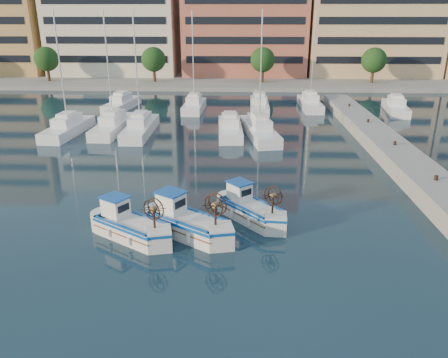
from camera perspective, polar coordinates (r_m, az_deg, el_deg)
ground at (r=23.09m, az=0.44°, el=-7.73°), size 300.00×300.00×0.00m
quay at (r=32.58m, az=24.46°, el=0.13°), size 3.00×60.00×1.20m
waterfront at (r=85.80m, az=8.61°, el=20.43°), size 180.00×40.00×25.60m
yacht_marina at (r=48.67m, az=-1.37°, el=8.18°), size 38.64×23.43×11.50m
fishing_boat_a at (r=23.38m, az=-12.21°, el=-5.85°), size 4.32×3.63×2.64m
fishing_boat_b at (r=23.20m, az=-4.92°, el=-5.52°), size 4.58×3.91×2.81m
fishing_boat_c at (r=24.84m, az=3.46°, el=-3.81°), size 3.83×4.07×2.57m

